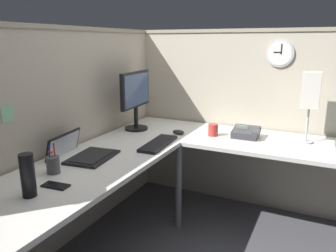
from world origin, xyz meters
name	(u,v)px	position (x,y,z in m)	size (l,w,h in m)	color
ground_plane	(189,241)	(0.00, 0.00, 0.00)	(6.80, 6.80, 0.00)	#47474C
cubicle_wall_back	(59,140)	(-0.36, 0.87, 0.79)	(2.57, 0.12, 1.58)	#B7AD99
cubicle_wall_right	(254,120)	(0.87, -0.27, 0.79)	(0.12, 2.37, 1.58)	#B7AD99
desk	(189,171)	(-0.15, -0.05, 0.63)	(2.35, 2.15, 0.73)	silver
monitor	(136,96)	(0.32, 0.64, 1.02)	(0.46, 0.20, 0.50)	black
laptop	(80,153)	(-0.44, 0.61, 0.75)	(0.38, 0.42, 0.22)	black
keyboard	(158,144)	(0.01, 0.26, 0.74)	(0.43, 0.14, 0.02)	black
computer_mouse	(178,132)	(0.35, 0.25, 0.75)	(0.06, 0.10, 0.03)	#232326
pen_cup	(53,165)	(-0.73, 0.56, 0.78)	(0.08, 0.08, 0.18)	#4C4C51
cell_phone	(56,186)	(-0.87, 0.42, 0.73)	(0.07, 0.14, 0.01)	black
thermos_flask	(28,175)	(-1.01, 0.45, 0.84)	(0.07, 0.07, 0.22)	black
office_phone	(247,133)	(0.49, -0.28, 0.77)	(0.19, 0.21, 0.11)	#38383D
desk_lamp_paper	(311,92)	(0.56, -0.72, 1.11)	(0.13, 0.13, 0.53)	#B7BABF
coffee_mug	(213,130)	(0.43, -0.03, 0.78)	(0.08, 0.08, 0.10)	#B2332D
wall_clock	(280,54)	(0.82, -0.45, 1.38)	(0.04, 0.22, 0.22)	#B7BABF
pinned_note_leftmost	(8,114)	(-0.79, 0.82, 1.07)	(0.08, 0.00, 0.10)	#8CCC99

